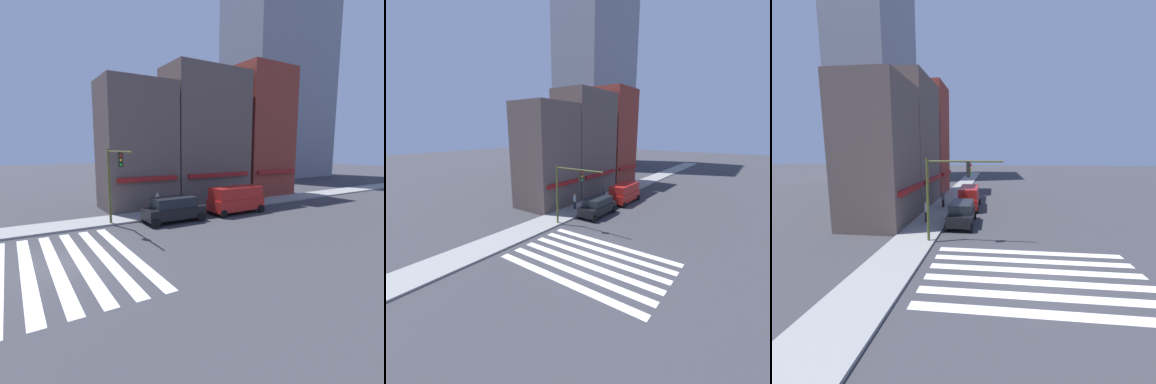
# 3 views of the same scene
# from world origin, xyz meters

# --- Properties ---
(ground_plane) EXTENTS (200.00, 200.00, 0.00)m
(ground_plane) POSITION_xyz_m (0.00, 0.00, 0.00)
(ground_plane) COLOR #38383D
(sidewalk_left) EXTENTS (120.00, 3.00, 0.15)m
(sidewalk_left) POSITION_xyz_m (0.00, 7.50, 0.07)
(sidewalk_left) COLOR gray
(sidewalk_left) RESTS_ON ground_plane
(crosswalk_stripes) EXTENTS (6.60, 10.80, 0.01)m
(crosswalk_stripes) POSITION_xyz_m (0.00, 0.00, 0.00)
(crosswalk_stripes) COLOR silver
(crosswalk_stripes) RESTS_ON ground_plane
(storefront_row) EXTENTS (22.55, 5.30, 15.08)m
(storefront_row) POSITION_xyz_m (16.75, 11.50, 6.84)
(storefront_row) COLOR brown
(storefront_row) RESTS_ON ground_plane
(tower_distant) EXTENTS (20.64, 11.64, 61.06)m
(tower_distant) POSITION_xyz_m (44.39, 27.82, 30.53)
(tower_distant) COLOR gray
(tower_distant) RESTS_ON ground_plane
(traffic_signal) EXTENTS (0.32, 4.96, 5.66)m
(traffic_signal) POSITION_xyz_m (4.06, 5.19, 3.92)
(traffic_signal) COLOR #474C1E
(traffic_signal) RESTS_ON ground_plane
(suv_black) EXTENTS (4.70, 2.12, 1.94)m
(suv_black) POSITION_xyz_m (8.49, 4.70, 1.03)
(suv_black) COLOR black
(suv_black) RESTS_ON ground_plane
(van_red) EXTENTS (5.05, 2.22, 2.34)m
(van_red) POSITION_xyz_m (14.67, 4.70, 1.29)
(van_red) COLOR #B21E19
(van_red) RESTS_ON ground_plane
(pedestrian_white_shirt) EXTENTS (0.32, 0.32, 1.77)m
(pedestrian_white_shirt) POSITION_xyz_m (8.53, 7.75, 1.07)
(pedestrian_white_shirt) COLOR #23232D
(pedestrian_white_shirt) RESTS_ON sidewalk_left
(pedestrian_grey_coat) EXTENTS (0.32, 0.32, 1.77)m
(pedestrian_grey_coat) POSITION_xyz_m (14.36, 7.46, 1.07)
(pedestrian_grey_coat) COLOR #23232D
(pedestrian_grey_coat) RESTS_ON sidewalk_left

